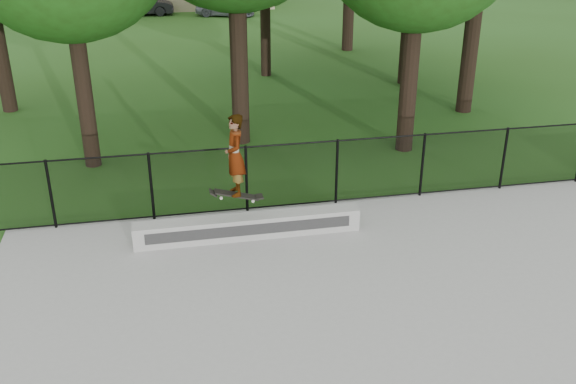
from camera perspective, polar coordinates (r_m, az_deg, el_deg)
name	(u,v)px	position (r m, az deg, el deg)	size (l,w,h in m)	color
ground	(446,379)	(9.77, 13.86, -15.82)	(100.00, 100.00, 0.00)	#285016
concrete_slab	(446,377)	(9.76, 13.88, -15.69)	(14.00, 12.00, 0.06)	#A1A29C
grind_ledge	(248,226)	(12.86, -3.54, -3.07)	(4.52, 0.40, 0.45)	#B5B5AF
car_a	(49,12)	(40.65, -20.47, 14.77)	(1.22, 3.01, 1.03)	maroon
car_b	(142,5)	(41.23, -12.83, 15.90)	(1.29, 3.34, 1.22)	black
car_c	(225,7)	(40.24, -5.63, 16.03)	(1.44, 3.25, 1.03)	gray
skater_airborne	(235,157)	(11.90, -4.74, 3.11)	(0.82, 0.59, 1.75)	black
chainlink_fence	(337,172)	(14.12, 4.35, 1.82)	(16.06, 0.06, 1.50)	black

